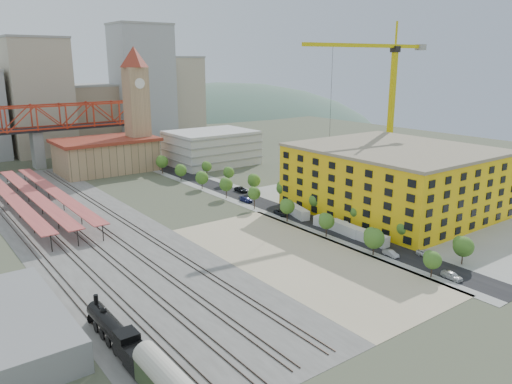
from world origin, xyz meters
TOP-DOWN VIEW (x-y plane):
  - ground at (0.00, 0.00)m, footprint 400.00×400.00m
  - ballast_strip at (-36.00, 17.50)m, footprint 36.00×165.00m
  - dirt_lot at (-4.00, -31.50)m, footprint 28.00×67.00m
  - street_asphalt at (16.00, 15.00)m, footprint 12.00×170.00m
  - sidewalk_west at (10.50, 15.00)m, footprint 3.00×170.00m
  - sidewalk_east at (21.50, 15.00)m, footprint 3.00×170.00m
  - construction_pad at (45.00, -20.00)m, footprint 50.00×90.00m
  - rail_tracks at (-37.80, 17.50)m, footprint 26.56×160.00m
  - platform_canopies at (-41.00, 45.00)m, footprint 16.00×80.00m
  - station_hall at (-5.00, 82.00)m, footprint 38.00×24.00m
  - clock_tower at (8.00, 79.99)m, footprint 12.00×12.00m
  - parking_garage at (36.00, 70.00)m, footprint 34.00×26.00m
  - truss_bridge at (-25.00, 105.00)m, footprint 94.00×9.60m
  - construction_building at (42.00, -20.00)m, footprint 44.60×50.60m
  - street_trees at (16.00, 5.00)m, footprint 15.40×124.40m
  - skyline at (7.47, 142.31)m, footprint 133.00×46.00m
  - distant_hills at (45.28, 260.00)m, footprint 647.00×264.00m
  - locomotive at (-50.00, -42.29)m, footprint 3.04×23.48m
  - tower_crane at (65.51, 4.23)m, footprint 51.60×7.80m
  - site_trailer_a at (16.00, -34.30)m, footprint 2.90×9.82m
  - site_trailer_b at (16.00, -26.22)m, footprint 3.18×9.83m
  - site_trailer_c at (16.00, -20.93)m, footprint 3.95×9.71m
  - site_trailer_d at (16.00, -8.07)m, footprint 4.97×10.14m
  - car_0 at (13.00, -58.01)m, footprint 2.29×4.69m
  - car_1 at (13.00, -42.92)m, footprint 1.76×4.14m
  - car_2 at (13.00, -4.50)m, footprint 2.84×5.38m
  - car_3 at (13.00, 12.65)m, footprint 2.35×4.99m
  - car_4 at (19.00, -47.76)m, footprint 2.10×4.41m
  - car_5 at (19.00, -16.31)m, footprint 1.96×4.97m
  - car_6 at (19.00, 23.73)m, footprint 3.04×5.94m
  - car_7 at (19.00, 50.88)m, footprint 2.08×4.65m

SIDE VIEW (x-z plane):
  - distant_hills at x=45.28m, z-range -193.04..33.96m
  - ground at x=0.00m, z-range 0.00..0.00m
  - street_trees at x=16.00m, z-range -4.00..4.00m
  - sidewalk_west at x=10.50m, z-range 0.00..0.04m
  - sidewalk_east at x=21.50m, z-range 0.00..0.04m
  - ballast_strip at x=-36.00m, z-range 0.00..0.06m
  - dirt_lot at x=-4.00m, z-range 0.00..0.06m
  - street_asphalt at x=16.00m, z-range 0.00..0.06m
  - construction_pad at x=45.00m, z-range 0.00..0.06m
  - rail_tracks at x=-37.80m, z-range 0.06..0.24m
  - car_7 at x=19.00m, z-range 0.00..1.32m
  - car_1 at x=13.00m, z-range 0.00..1.33m
  - car_3 at x=13.00m, z-range 0.00..1.41m
  - car_2 at x=13.00m, z-range 0.00..1.44m
  - car_4 at x=19.00m, z-range 0.00..1.45m
  - car_0 at x=13.00m, z-range 0.00..1.54m
  - car_6 at x=19.00m, z-range 0.00..1.61m
  - car_5 at x=19.00m, z-range 0.00..1.61m
  - site_trailer_c at x=16.00m, z-range 0.00..2.58m
  - site_trailer_b at x=16.00m, z-range 0.00..2.65m
  - site_trailer_a at x=16.00m, z-range 0.00..2.67m
  - site_trailer_d at x=16.00m, z-range 0.00..2.68m
  - locomotive at x=-50.00m, z-range -0.75..5.13m
  - platform_canopies at x=-41.00m, z-range 1.93..6.06m
  - station_hall at x=-5.00m, z-range 0.12..13.22m
  - parking_garage at x=36.00m, z-range 0.00..14.00m
  - construction_building at x=42.00m, z-range 0.01..18.81m
  - truss_bridge at x=-25.00m, z-range 6.06..31.66m
  - skyline at x=7.47m, z-range -7.19..52.81m
  - clock_tower at x=8.00m, z-range 2.70..54.70m
  - tower_crane at x=65.51m, z-range 6.47..61.72m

